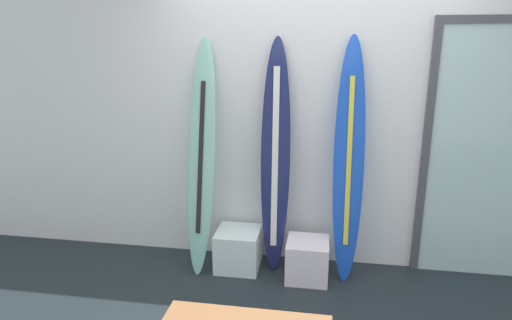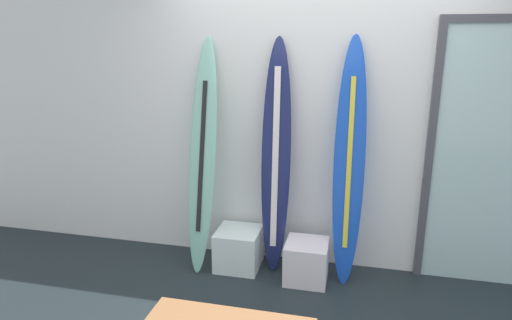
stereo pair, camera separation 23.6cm
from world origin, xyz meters
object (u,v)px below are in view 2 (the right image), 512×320
at_px(surfboard_navy, 276,160).
at_px(surfboard_cobalt, 349,163).
at_px(surfboard_seafoam, 203,159).
at_px(display_block_center, 306,261).
at_px(display_block_left, 239,248).
at_px(glass_door, 508,154).

bearing_deg(surfboard_navy, surfboard_cobalt, -3.88).
height_order(surfboard_seafoam, display_block_center, surfboard_seafoam).
height_order(surfboard_seafoam, display_block_left, surfboard_seafoam).
bearing_deg(surfboard_cobalt, display_block_center, -156.25).
bearing_deg(display_block_left, display_block_center, -8.00).
distance_m(surfboard_cobalt, display_block_center, 0.90).
relative_size(surfboard_navy, display_block_left, 5.28).
bearing_deg(display_block_left, surfboard_navy, 15.78).
distance_m(display_block_center, glass_door, 1.79).
bearing_deg(display_block_left, surfboard_seafoam, 179.51).
xyz_separation_m(surfboard_cobalt, glass_door, (1.19, 0.18, 0.10)).
relative_size(surfboard_seafoam, glass_door, 0.93).
xyz_separation_m(display_block_left, glass_door, (2.11, 0.23, 0.93)).
distance_m(surfboard_cobalt, display_block_left, 1.23).
relative_size(surfboard_navy, glass_door, 0.93).
bearing_deg(surfboard_navy, glass_door, 4.58).
height_order(surfboard_navy, glass_door, glass_door).
distance_m(surfboard_seafoam, display_block_center, 1.23).
bearing_deg(display_block_center, display_block_left, 172.00).
bearing_deg(display_block_left, glass_door, 6.27).
xyz_separation_m(surfboard_cobalt, display_block_left, (-0.91, -0.05, -0.83)).
bearing_deg(surfboard_seafoam, surfboard_cobalt, 2.06).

